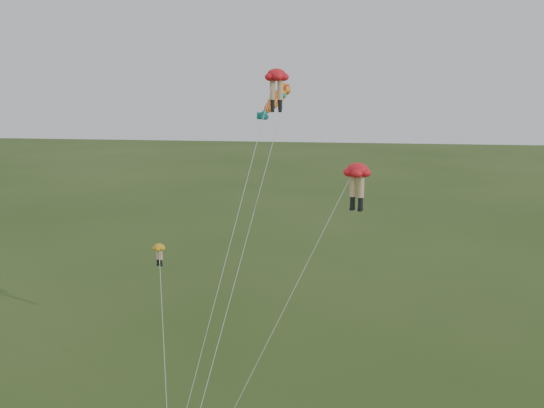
# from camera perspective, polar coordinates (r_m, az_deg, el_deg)

# --- Properties ---
(legs_kite_red_high) EXTENTS (5.32, 7.81, 19.63)m
(legs_kite_red_high) POSITION_cam_1_polar(r_m,az_deg,el_deg) (37.81, 0.30, 11.38)
(legs_kite_red_high) COLOR red
(legs_kite_red_high) RESTS_ON ground
(legs_kite_red_mid) EXTENTS (8.02, 4.88, 14.46)m
(legs_kite_red_mid) POSITION_cam_1_polar(r_m,az_deg,el_deg) (34.07, 7.90, 2.60)
(legs_kite_red_mid) COLOR red
(legs_kite_red_mid) RESTS_ON ground
(legs_kite_yellow) EXTENTS (2.75, 6.83, 9.28)m
(legs_kite_yellow) POSITION_cam_1_polar(r_m,az_deg,el_deg) (37.00, -10.53, -5.28)
(legs_kite_yellow) COLOR gold
(legs_kite_yellow) RESTS_ON ground
(fish_kite) EXTENTS (4.35, 14.72, 18.97)m
(fish_kite) POSITION_cam_1_polar(r_m,az_deg,el_deg) (41.67, 0.41, 9.73)
(fish_kite) COLOR orange
(fish_kite) RESTS_ON ground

